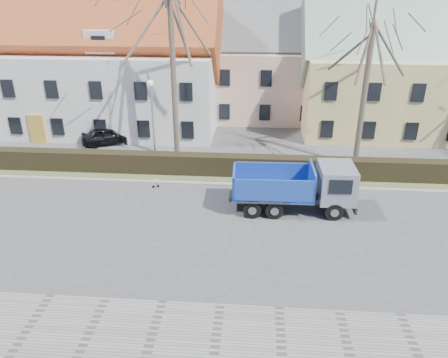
# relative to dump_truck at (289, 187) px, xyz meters

# --- Properties ---
(ground) EXTENTS (120.00, 120.00, 0.00)m
(ground) POSITION_rel_dump_truck_xyz_m (-5.16, -1.86, -1.33)
(ground) COLOR #444547
(sidewalk_near) EXTENTS (80.00, 5.00, 0.08)m
(sidewalk_near) POSITION_rel_dump_truck_xyz_m (-5.16, -10.36, -1.29)
(sidewalk_near) COLOR gray
(sidewalk_near) RESTS_ON ground
(curb_far) EXTENTS (80.00, 0.30, 0.12)m
(curb_far) POSITION_rel_dump_truck_xyz_m (-5.16, 2.74, -1.27)
(curb_far) COLOR gray
(curb_far) RESTS_ON ground
(grass_strip) EXTENTS (80.00, 3.00, 0.10)m
(grass_strip) POSITION_rel_dump_truck_xyz_m (-5.16, 4.34, -1.28)
(grass_strip) COLOR #4B5932
(grass_strip) RESTS_ON ground
(hedge) EXTENTS (60.00, 0.90, 1.30)m
(hedge) POSITION_rel_dump_truck_xyz_m (-5.16, 4.14, -0.68)
(hedge) COLOR black
(hedge) RESTS_ON ground
(building_white) EXTENTS (26.80, 10.80, 9.50)m
(building_white) POSITION_rel_dump_truck_xyz_m (-18.16, 14.14, 3.42)
(building_white) COLOR silver
(building_white) RESTS_ON ground
(building_pink) EXTENTS (10.80, 8.80, 8.00)m
(building_pink) POSITION_rel_dump_truck_xyz_m (-1.16, 18.14, 2.67)
(building_pink) COLOR #D2A694
(building_pink) RESTS_ON ground
(building_yellow) EXTENTS (18.80, 10.80, 8.50)m
(building_yellow) POSITION_rel_dump_truck_xyz_m (10.84, 15.14, 2.92)
(building_yellow) COLOR #D0BA72
(building_yellow) RESTS_ON ground
(tree_1) EXTENTS (9.20, 9.20, 12.65)m
(tree_1) POSITION_rel_dump_truck_xyz_m (-7.16, 6.64, 4.99)
(tree_1) COLOR brown
(tree_1) RESTS_ON ground
(tree_2) EXTENTS (8.00, 8.00, 11.00)m
(tree_2) POSITION_rel_dump_truck_xyz_m (4.84, 6.64, 4.17)
(tree_2) COLOR brown
(tree_2) RESTS_ON ground
(dump_truck) EXTENTS (6.71, 2.63, 2.66)m
(dump_truck) POSITION_rel_dump_truck_xyz_m (0.00, 0.00, 0.00)
(dump_truck) COLOR #153696
(dump_truck) RESTS_ON ground
(streetlight) EXTENTS (0.45, 0.45, 5.81)m
(streetlight) POSITION_rel_dump_truck_xyz_m (-8.31, 5.14, 1.58)
(streetlight) COLOR #929599
(streetlight) RESTS_ON ground
(cart_frame) EXTENTS (0.74, 0.57, 0.60)m
(cart_frame) POSITION_rel_dump_truck_xyz_m (-7.84, 2.03, -1.03)
(cart_frame) COLOR silver
(cart_frame) RESTS_ON ground
(parked_car_a) EXTENTS (4.19, 3.03, 1.33)m
(parked_car_a) POSITION_rel_dump_truck_xyz_m (-12.83, 9.30, -0.67)
(parked_car_a) COLOR black
(parked_car_a) RESTS_ON ground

